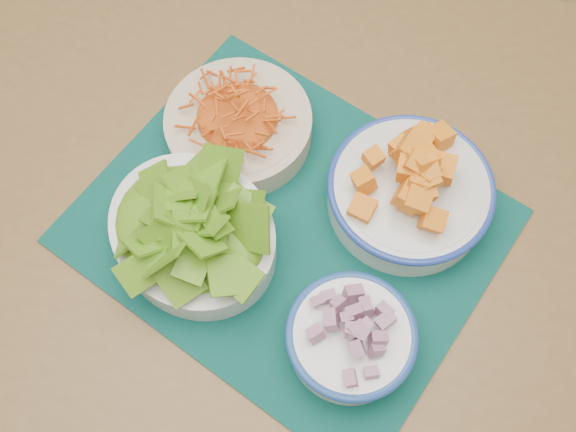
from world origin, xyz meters
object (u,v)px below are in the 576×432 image
object	(u,v)px
table	(243,218)
squash_bowl	(412,186)
lettuce_bowl	(192,228)
placemat	(288,226)
carrot_bowl	(238,122)
onion_bowl	(351,336)

from	to	relation	value
table	squash_bowl	xyz separation A→B (m)	(0.21, 0.09, 0.15)
table	lettuce_bowl	xyz separation A→B (m)	(-0.01, -0.09, 0.14)
placemat	carrot_bowl	bearing A→B (deg)	151.59
placemat	carrot_bowl	size ratio (longest dim) A/B	1.96
carrot_bowl	onion_bowl	size ratio (longest dim) A/B	1.68
placemat	squash_bowl	distance (m)	0.17
placemat	squash_bowl	size ratio (longest dim) A/B	2.00
squash_bowl	lettuce_bowl	xyz separation A→B (m)	(-0.22, -0.18, -0.00)
carrot_bowl	squash_bowl	size ratio (longest dim) A/B	1.02
placemat	lettuce_bowl	distance (m)	0.13
placemat	squash_bowl	world-z (taller)	squash_bowl
table	carrot_bowl	world-z (taller)	carrot_bowl
table	onion_bowl	xyz separation A→B (m)	(0.22, -0.12, 0.14)
placemat	onion_bowl	world-z (taller)	onion_bowl
placemat	squash_bowl	bearing A→B (deg)	47.20
onion_bowl	lettuce_bowl	bearing A→B (deg)	172.71
squash_bowl	carrot_bowl	bearing A→B (deg)	-177.78
placemat	lettuce_bowl	bearing A→B (deg)	-133.17
table	squash_bowl	distance (m)	0.27
carrot_bowl	lettuce_bowl	size ratio (longest dim) A/B	0.93
placemat	table	bearing A→B (deg)	176.86
table	squash_bowl	size ratio (longest dim) A/B	5.68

